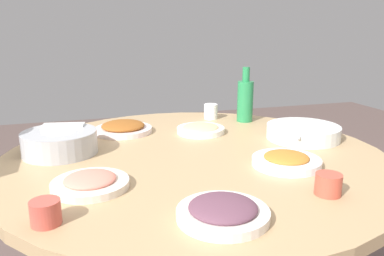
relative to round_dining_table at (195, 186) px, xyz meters
The scene contains 12 objects.
round_dining_table is the anchor object (origin of this frame).
rice_bowl 0.51m from the round_dining_table, 17.65° to the right, with size 0.26×0.26×0.09m.
soup_bowl 0.50m from the round_dining_table, behind, with size 0.29×0.29×0.06m.
dish_noodles 0.32m from the round_dining_table, 112.29° to the right, with size 0.20×0.20×0.04m.
dish_shrimp 0.45m from the round_dining_table, 28.08° to the left, with size 0.22×0.22×0.04m.
dish_eggplant 0.51m from the round_dining_table, 80.35° to the left, with size 0.22×0.22×0.05m.
dish_tofu_braise 0.35m from the round_dining_table, 141.15° to the left, with size 0.22×0.22×0.04m.
dish_stirfry 0.45m from the round_dining_table, 60.19° to the right, with size 0.25×0.25×0.05m.
green_bottle 0.60m from the round_dining_table, 133.17° to the right, with size 0.08×0.08×0.26m.
tea_cup_near 0.52m from the round_dining_table, 119.03° to the left, with size 0.07×0.07×0.06m, color #CA4F3C.
tea_cup_far 0.63m from the round_dining_table, 38.55° to the left, with size 0.07×0.07×0.06m, color #CB5043.
tea_cup_side 0.57m from the round_dining_table, 115.55° to the right, with size 0.07×0.07×0.07m, color white.
Camera 1 is at (0.39, 1.25, 1.22)m, focal length 35.91 mm.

